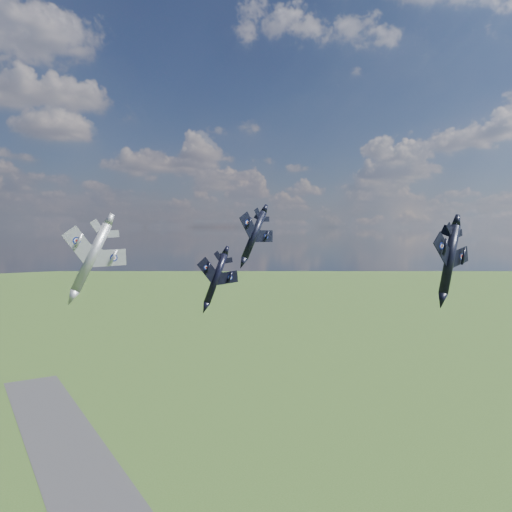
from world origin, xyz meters
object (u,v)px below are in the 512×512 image
jet_lead_navy (216,278)px  jet_right_navy (450,259)px  jet_left_silver (92,257)px  jet_high_navy (254,235)px

jet_lead_navy → jet_right_navy: size_ratio=0.83×
jet_lead_navy → jet_left_silver: size_ratio=0.90×
jet_right_navy → jet_high_navy: (-10.19, 44.07, 3.44)m
jet_left_silver → jet_high_navy: bearing=29.7°
jet_lead_navy → jet_high_navy: 25.04m
jet_lead_navy → jet_right_navy: jet_right_navy is taller
jet_right_navy → jet_high_navy: jet_high_navy is taller
jet_right_navy → jet_left_silver: (-51.50, 21.05, 0.88)m
jet_lead_navy → jet_right_navy: bearing=-45.1°
jet_high_navy → jet_left_silver: 47.36m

